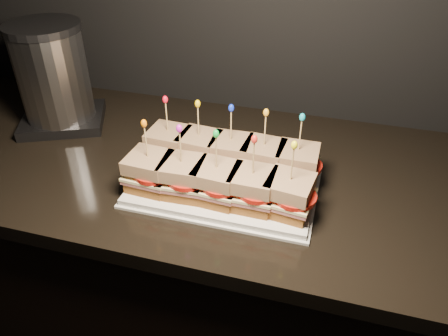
# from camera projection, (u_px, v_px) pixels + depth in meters

# --- Properties ---
(cabinet) EXTENTS (2.14, 0.59, 0.89)m
(cabinet) POSITION_uv_depth(u_px,v_px,m) (170.00, 287.00, 1.32)
(cabinet) COLOR black
(cabinet) RESTS_ON ground
(granite_slab) EXTENTS (2.18, 0.63, 0.04)m
(granite_slab) POSITION_uv_depth(u_px,v_px,m) (157.00, 161.00, 1.06)
(granite_slab) COLOR black
(granite_slab) RESTS_ON cabinet
(platter) EXTENTS (0.38, 0.23, 0.02)m
(platter) POSITION_uv_depth(u_px,v_px,m) (224.00, 186.00, 0.93)
(platter) COLOR white
(platter) RESTS_ON granite_slab
(platter_rim) EXTENTS (0.39, 0.25, 0.01)m
(platter_rim) POSITION_uv_depth(u_px,v_px,m) (224.00, 188.00, 0.93)
(platter_rim) COLOR white
(platter_rim) RESTS_ON granite_slab
(sandwich_0_bread_bot) EXTENTS (0.09, 0.09, 0.02)m
(sandwich_0_bread_bot) POSITION_uv_depth(u_px,v_px,m) (170.00, 154.00, 0.99)
(sandwich_0_bread_bot) COLOR brown
(sandwich_0_bread_bot) RESTS_ON platter
(sandwich_0_ham) EXTENTS (0.10, 0.09, 0.01)m
(sandwich_0_ham) POSITION_uv_depth(u_px,v_px,m) (169.00, 149.00, 0.99)
(sandwich_0_ham) COLOR #B75856
(sandwich_0_ham) RESTS_ON sandwich_0_bread_bot
(sandwich_0_cheese) EXTENTS (0.10, 0.09, 0.01)m
(sandwich_0_cheese) POSITION_uv_depth(u_px,v_px,m) (169.00, 146.00, 0.98)
(sandwich_0_cheese) COLOR #FFF3AB
(sandwich_0_cheese) RESTS_ON sandwich_0_ham
(sandwich_0_tomato) EXTENTS (0.08, 0.08, 0.01)m
(sandwich_0_tomato) POSITION_uv_depth(u_px,v_px,m) (173.00, 145.00, 0.97)
(sandwich_0_tomato) COLOR red
(sandwich_0_tomato) RESTS_ON sandwich_0_cheese
(sandwich_0_bread_top) EXTENTS (0.09, 0.09, 0.03)m
(sandwich_0_bread_top) POSITION_uv_depth(u_px,v_px,m) (168.00, 136.00, 0.97)
(sandwich_0_bread_top) COLOR brown
(sandwich_0_bread_top) RESTS_ON sandwich_0_tomato
(sandwich_0_pick) EXTENTS (0.00, 0.00, 0.09)m
(sandwich_0_pick) POSITION_uv_depth(u_px,v_px,m) (167.00, 118.00, 0.94)
(sandwich_0_pick) COLOR tan
(sandwich_0_pick) RESTS_ON sandwich_0_bread_top
(sandwich_0_frill) EXTENTS (0.01, 0.01, 0.02)m
(sandwich_0_frill) POSITION_uv_depth(u_px,v_px,m) (165.00, 99.00, 0.92)
(sandwich_0_frill) COLOR red
(sandwich_0_frill) RESTS_ON sandwich_0_pick
(sandwich_1_bread_bot) EXTENTS (0.09, 0.09, 0.02)m
(sandwich_1_bread_bot) POSITION_uv_depth(u_px,v_px,m) (200.00, 159.00, 0.98)
(sandwich_1_bread_bot) COLOR brown
(sandwich_1_bread_bot) RESTS_ON platter
(sandwich_1_ham) EXTENTS (0.10, 0.10, 0.01)m
(sandwich_1_ham) POSITION_uv_depth(u_px,v_px,m) (200.00, 153.00, 0.97)
(sandwich_1_ham) COLOR #B75856
(sandwich_1_ham) RESTS_ON sandwich_1_bread_bot
(sandwich_1_cheese) EXTENTS (0.10, 0.10, 0.01)m
(sandwich_1_cheese) POSITION_uv_depth(u_px,v_px,m) (199.00, 151.00, 0.97)
(sandwich_1_cheese) COLOR #FFF3AB
(sandwich_1_cheese) RESTS_ON sandwich_1_ham
(sandwich_1_tomato) EXTENTS (0.08, 0.08, 0.01)m
(sandwich_1_tomato) POSITION_uv_depth(u_px,v_px,m) (204.00, 150.00, 0.95)
(sandwich_1_tomato) COLOR red
(sandwich_1_tomato) RESTS_ON sandwich_1_cheese
(sandwich_1_bread_top) EXTENTS (0.09, 0.09, 0.03)m
(sandwich_1_bread_top) POSITION_uv_depth(u_px,v_px,m) (199.00, 141.00, 0.95)
(sandwich_1_bread_top) COLOR brown
(sandwich_1_bread_top) RESTS_ON sandwich_1_tomato
(sandwich_1_pick) EXTENTS (0.00, 0.00, 0.09)m
(sandwich_1_pick) POSITION_uv_depth(u_px,v_px,m) (198.00, 123.00, 0.93)
(sandwich_1_pick) COLOR tan
(sandwich_1_pick) RESTS_ON sandwich_1_bread_top
(sandwich_1_frill) EXTENTS (0.01, 0.01, 0.02)m
(sandwich_1_frill) POSITION_uv_depth(u_px,v_px,m) (198.00, 104.00, 0.90)
(sandwich_1_frill) COLOR yellow
(sandwich_1_frill) RESTS_ON sandwich_1_pick
(sandwich_2_bread_bot) EXTENTS (0.08, 0.08, 0.02)m
(sandwich_2_bread_bot) POSITION_uv_depth(u_px,v_px,m) (231.00, 164.00, 0.96)
(sandwich_2_bread_bot) COLOR brown
(sandwich_2_bread_bot) RESTS_ON platter
(sandwich_2_ham) EXTENTS (0.09, 0.09, 0.01)m
(sandwich_2_ham) POSITION_uv_depth(u_px,v_px,m) (231.00, 158.00, 0.95)
(sandwich_2_ham) COLOR #B75856
(sandwich_2_ham) RESTS_ON sandwich_2_bread_bot
(sandwich_2_cheese) EXTENTS (0.10, 0.09, 0.01)m
(sandwich_2_cheese) POSITION_uv_depth(u_px,v_px,m) (231.00, 156.00, 0.95)
(sandwich_2_cheese) COLOR #FFF3AB
(sandwich_2_cheese) RESTS_ON sandwich_2_ham
(sandwich_2_tomato) EXTENTS (0.08, 0.08, 0.01)m
(sandwich_2_tomato) POSITION_uv_depth(u_px,v_px,m) (235.00, 155.00, 0.94)
(sandwich_2_tomato) COLOR red
(sandwich_2_tomato) RESTS_ON sandwich_2_cheese
(sandwich_2_bread_top) EXTENTS (0.09, 0.09, 0.03)m
(sandwich_2_bread_top) POSITION_uv_depth(u_px,v_px,m) (231.00, 145.00, 0.93)
(sandwich_2_bread_top) COLOR brown
(sandwich_2_bread_top) RESTS_ON sandwich_2_tomato
(sandwich_2_pick) EXTENTS (0.00, 0.00, 0.09)m
(sandwich_2_pick) POSITION_uv_depth(u_px,v_px,m) (231.00, 127.00, 0.91)
(sandwich_2_pick) COLOR tan
(sandwich_2_pick) RESTS_ON sandwich_2_bread_top
(sandwich_2_frill) EXTENTS (0.01, 0.01, 0.02)m
(sandwich_2_frill) POSITION_uv_depth(u_px,v_px,m) (231.00, 108.00, 0.88)
(sandwich_2_frill) COLOR #112DDC
(sandwich_2_frill) RESTS_ON sandwich_2_pick
(sandwich_3_bread_bot) EXTENTS (0.09, 0.09, 0.02)m
(sandwich_3_bread_bot) POSITION_uv_depth(u_px,v_px,m) (263.00, 169.00, 0.95)
(sandwich_3_bread_bot) COLOR brown
(sandwich_3_bread_bot) RESTS_ON platter
(sandwich_3_ham) EXTENTS (0.10, 0.09, 0.01)m
(sandwich_3_ham) POSITION_uv_depth(u_px,v_px,m) (263.00, 163.00, 0.94)
(sandwich_3_ham) COLOR #B75856
(sandwich_3_ham) RESTS_ON sandwich_3_bread_bot
(sandwich_3_cheese) EXTENTS (0.10, 0.10, 0.01)m
(sandwich_3_cheese) POSITION_uv_depth(u_px,v_px,m) (263.00, 161.00, 0.93)
(sandwich_3_cheese) COLOR #FFF3AB
(sandwich_3_cheese) RESTS_ON sandwich_3_ham
(sandwich_3_tomato) EXTENTS (0.08, 0.08, 0.01)m
(sandwich_3_tomato) POSITION_uv_depth(u_px,v_px,m) (268.00, 160.00, 0.92)
(sandwich_3_tomato) COLOR red
(sandwich_3_tomato) RESTS_ON sandwich_3_cheese
(sandwich_3_bread_top) EXTENTS (0.09, 0.09, 0.03)m
(sandwich_3_bread_top) POSITION_uv_depth(u_px,v_px,m) (264.00, 150.00, 0.92)
(sandwich_3_bread_top) COLOR brown
(sandwich_3_bread_top) RESTS_ON sandwich_3_tomato
(sandwich_3_pick) EXTENTS (0.00, 0.00, 0.09)m
(sandwich_3_pick) POSITION_uv_depth(u_px,v_px,m) (265.00, 132.00, 0.89)
(sandwich_3_pick) COLOR tan
(sandwich_3_pick) RESTS_ON sandwich_3_bread_top
(sandwich_3_frill) EXTENTS (0.01, 0.01, 0.02)m
(sandwich_3_frill) POSITION_uv_depth(u_px,v_px,m) (266.00, 112.00, 0.87)
(sandwich_3_frill) COLOR yellow
(sandwich_3_frill) RESTS_ON sandwich_3_pick
(sandwich_4_bread_bot) EXTENTS (0.08, 0.08, 0.02)m
(sandwich_4_bread_bot) POSITION_uv_depth(u_px,v_px,m) (296.00, 175.00, 0.93)
(sandwich_4_bread_bot) COLOR brown
(sandwich_4_bread_bot) RESTS_ON platter
(sandwich_4_ham) EXTENTS (0.09, 0.09, 0.01)m
(sandwich_4_ham) POSITION_uv_depth(u_px,v_px,m) (296.00, 169.00, 0.92)
(sandwich_4_ham) COLOR #B75856
(sandwich_4_ham) RESTS_ON sandwich_4_bread_bot
(sandwich_4_cheese) EXTENTS (0.09, 0.09, 0.01)m
(sandwich_4_cheese) POSITION_uv_depth(u_px,v_px,m) (297.00, 166.00, 0.92)
(sandwich_4_cheese) COLOR #FFF3AB
(sandwich_4_cheese) RESTS_ON sandwich_4_ham
(sandwich_4_tomato) EXTENTS (0.08, 0.08, 0.01)m
(sandwich_4_tomato) POSITION_uv_depth(u_px,v_px,m) (302.00, 165.00, 0.91)
(sandwich_4_tomato) COLOR red
(sandwich_4_tomato) RESTS_ON sandwich_4_cheese
(sandwich_4_bread_top) EXTENTS (0.08, 0.08, 0.03)m
(sandwich_4_bread_top) POSITION_uv_depth(u_px,v_px,m) (298.00, 155.00, 0.90)
(sandwich_4_bread_top) COLOR brown
(sandwich_4_bread_top) RESTS_ON sandwich_4_tomato
(sandwich_4_pick) EXTENTS (0.00, 0.00, 0.09)m
(sandwich_4_pick) POSITION_uv_depth(u_px,v_px,m) (300.00, 137.00, 0.88)
(sandwich_4_pick) COLOR tan
(sandwich_4_pick) RESTS_ON sandwich_4_bread_top
(sandwich_4_frill) EXTENTS (0.01, 0.01, 0.02)m
(sandwich_4_frill) POSITION_uv_depth(u_px,v_px,m) (302.00, 117.00, 0.85)
(sandwich_4_frill) COLOR #10A1B7
(sandwich_4_frill) RESTS_ON sandwich_4_pick
(sandwich_5_bread_bot) EXTENTS (0.09, 0.09, 0.02)m
(sandwich_5_bread_bot) POSITION_uv_depth(u_px,v_px,m) (151.00, 181.00, 0.91)
(sandwich_5_bread_bot) COLOR brown
(sandwich_5_bread_bot) RESTS_ON platter
(sandwich_5_ham) EXTENTS (0.10, 0.09, 0.01)m
(sandwich_5_ham) POSITION_uv_depth(u_px,v_px,m) (150.00, 175.00, 0.90)
(sandwich_5_ham) COLOR #B75856
(sandwich_5_ham) RESTS_ON sandwich_5_bread_bot
(sandwich_5_cheese) EXTENTS (0.10, 0.09, 0.01)m
(sandwich_5_cheese) POSITION_uv_depth(u_px,v_px,m) (150.00, 173.00, 0.90)
(sandwich_5_cheese) COLOR #FFF3AB
(sandwich_5_cheese) RESTS_ON sandwich_5_ham
(sandwich_5_tomato) EXTENTS (0.08, 0.08, 0.01)m
(sandwich_5_tomato) POSITION_uv_depth(u_px,v_px,m) (154.00, 172.00, 0.88)
(sandwich_5_tomato) COLOR red
(sandwich_5_tomato) RESTS_ON sandwich_5_cheese
(sandwich_5_bread_top) EXTENTS (0.09, 0.09, 0.03)m
(sandwich_5_bread_top) POSITION_uv_depth(u_px,v_px,m) (148.00, 162.00, 0.88)
(sandwich_5_bread_top) COLOR brown
(sandwich_5_bread_top) RESTS_ON sandwich_5_tomato
(sandwich_5_pick) EXTENTS (0.00, 0.00, 0.09)m
(sandwich_5_pick) POSITION_uv_depth(u_px,v_px,m) (146.00, 143.00, 0.86)
(sandwich_5_pick) COLOR tan
(sandwich_5_pick) RESTS_ON sandwich_5_bread_top
(sandwich_5_frill) EXTENTS (0.01, 0.01, 0.02)m
(sandwich_5_frill) POSITION_uv_depth(u_px,v_px,m) (144.00, 123.00, 0.83)
(sandwich_5_frill) COLOR orange
(sandwich_5_frill) RESTS_ON sandwich_5_pick
(sandwich_6_bread_bot) EXTENTS (0.09, 0.09, 0.02)m
(sandwich_6_bread_bot) POSITION_uv_depth(u_px,v_px,m) (183.00, 187.00, 0.89)
(sandwich_6_bread_bot) COLOR brown
(sandwich_6_bread_bot) RESTS_ON platter
(sandwich_6_ham) EXTENTS (0.09, 0.09, 0.01)m
(sandwich_6_ham) POSITION_uv_depth(u_px,v_px,m) (183.00, 181.00, 0.88)
(sandwich_6_ham) COLOR #B75856
(sandwich_6_ham) RESTS_ON sandwich_6_bread_bot
(sandwich_6_cheese) EXTENTS (0.10, 0.09, 0.01)m
(sandwich_6_cheese) POSITION_uv_depth(u_px,v_px,m) (183.00, 178.00, 0.88)
(sandwich_6_cheese) COLOR #FFF3AB
(sandwich_6_cheese) RESTS_ON sandwich_6_ham
(sandwich_6_tomato) EXTENTS (0.08, 0.08, 0.01)m
(sandwich_6_tomato) POSITION_uv_depth(u_px,v_px,m) (187.00, 178.00, 0.87)
(sandwich_6_tomato) COLOR red
(sandwich_6_tomato) RESTS_ON sandwich_6_cheese
(sandwich_6_bread_top) EXTENTS (0.09, 0.09, 0.03)m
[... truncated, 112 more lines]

